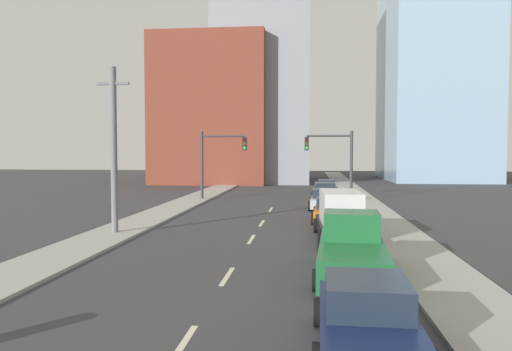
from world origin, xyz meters
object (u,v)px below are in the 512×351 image
traffic_signal_right (337,156)px  pickup_truck_green (352,251)px  sedan_yellow (325,192)px  sedan_navy (366,319)px  sedan_silver (324,200)px  sedan_orange (331,210)px  utility_pole_left_mid (114,149)px  box_truck_black (340,217)px  sedan_teal (326,188)px  traffic_signal_left (215,156)px

traffic_signal_right → pickup_truck_green: size_ratio=0.96×
sedan_yellow → traffic_signal_right: bearing=-45.8°
sedan_navy → sedan_yellow: sedan_navy is taller
traffic_signal_right → sedan_silver: bearing=-102.4°
sedan_orange → traffic_signal_right: bearing=88.3°
sedan_navy → sedan_silver: sedan_navy is taller
sedan_silver → utility_pole_left_mid: bearing=-128.8°
sedan_orange → sedan_yellow: bearing=93.0°
sedan_orange → pickup_truck_green: bearing=-86.5°
box_truck_black → sedan_silver: size_ratio=1.24×
sedan_silver → traffic_signal_right: bearing=80.0°
traffic_signal_right → sedan_orange: size_ratio=1.16×
pickup_truck_green → sedan_yellow: pickup_truck_green is taller
sedan_navy → sedan_orange: size_ratio=0.91×
sedan_orange → sedan_silver: (-0.22, 6.23, 0.01)m
sedan_navy → pickup_truck_green: (0.23, 6.24, 0.14)m
sedan_navy → sedan_orange: 18.99m
sedan_navy → box_truck_black: size_ratio=0.76×
traffic_signal_right → sedan_yellow: bearing=136.9°
utility_pole_left_mid → pickup_truck_green: size_ratio=1.37×
sedan_navy → sedan_teal: bearing=90.5°
sedan_navy → sedan_teal: (0.47, 37.03, -0.06)m
traffic_signal_left → box_truck_black: bearing=-62.5°
traffic_signal_right → utility_pole_left_mid: 20.92m
traffic_signal_left → traffic_signal_right: same height
utility_pole_left_mid → pickup_truck_green: bearing=-32.8°
box_truck_black → sedan_silver: 12.32m
utility_pole_left_mid → sedan_yellow: bearing=59.5°
sedan_yellow → box_truck_black: bearing=-92.3°
utility_pole_left_mid → sedan_silver: (10.53, 12.01, -3.54)m
box_truck_black → sedan_yellow: box_truck_black is taller
sedan_orange → sedan_teal: 18.04m
traffic_signal_right → sedan_teal: size_ratio=1.24×
sedan_navy → sedan_orange: sedan_navy is taller
box_truck_black → sedan_teal: box_truck_black is taller
utility_pole_left_mid → sedan_silver: 16.36m
traffic_signal_right → sedan_yellow: traffic_signal_right is taller
box_truck_black → sedan_yellow: size_ratio=1.24×
traffic_signal_right → box_truck_black: traffic_signal_right is taller
sedan_silver → sedan_yellow: bearing=90.4°
box_truck_black → sedan_teal: 24.11m
traffic_signal_right → traffic_signal_left: bearing=180.0°
box_truck_black → sedan_yellow: 18.53m
utility_pole_left_mid → sedan_teal: bearing=65.0°
traffic_signal_right → sedan_navy: 30.72m
pickup_truck_green → box_truck_black: box_truck_black is taller
traffic_signal_right → pickup_truck_green: traffic_signal_right is taller
traffic_signal_left → utility_pole_left_mid: (-1.70, -17.34, 0.51)m
pickup_truck_green → sedan_silver: bearing=94.1°
sedan_orange → sedan_silver: bearing=95.0°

